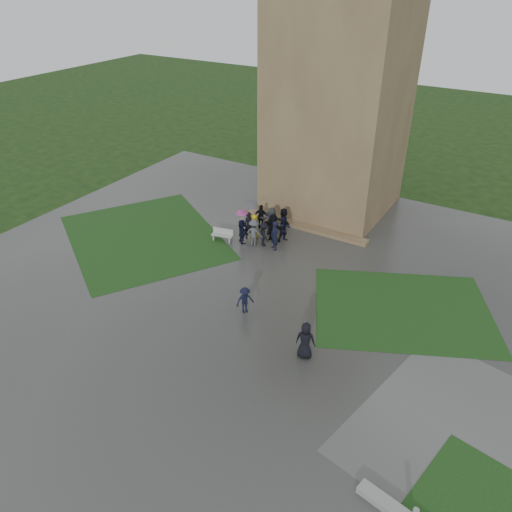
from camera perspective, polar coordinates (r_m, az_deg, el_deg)
The scene contains 10 objects.
ground at distance 26.47m, azimuth -4.75°, elevation -5.98°, with size 120.00×120.00×0.00m, color black.
plaza at distance 27.78m, azimuth -2.37°, elevation -3.87°, with size 34.00×34.00×0.02m, color #333331.
lawn_inset_left at distance 33.78m, azimuth -12.65°, elevation 2.15°, with size 11.00×9.00×0.01m, color #153613.
lawn_inset_right at distance 27.37m, azimuth 16.39°, elevation -5.86°, with size 9.00×7.00×0.01m, color #153613.
tower at distance 35.08m, azimuth 9.69°, elevation 19.22°, with size 8.00×8.00×18.00m, color brown.
tower_plinth at distance 34.18m, azimuth 5.55°, elevation 3.35°, with size 9.00×0.80×0.22m, color brown.
bench at distance 32.44m, azimuth -3.85°, elevation 2.45°, with size 1.45×0.73×0.81m.
visitor_cluster at distance 32.36m, azimuth 1.03°, elevation 3.63°, with size 3.40×4.15×2.70m.
pedestrian_mid at distance 25.66m, azimuth -1.27°, elevation -5.07°, with size 0.97×0.50×1.50m, color black.
pedestrian_near at distance 23.00m, azimuth 5.67°, elevation -9.59°, with size 0.91×0.62×1.87m, color black.
Camera 1 is at (12.78, -16.95, 15.80)m, focal length 35.00 mm.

